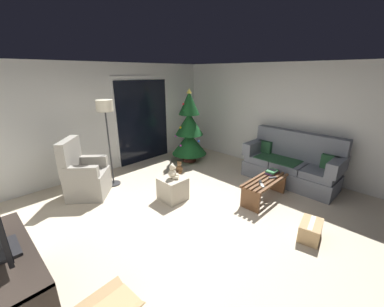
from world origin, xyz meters
TOP-DOWN VIEW (x-y plane):
  - ground_plane at (0.00, 0.00)m, footprint 7.00×7.00m
  - wall_back at (0.00, 3.06)m, footprint 5.72×0.12m
  - wall_right at (2.86, 0.00)m, footprint 0.12×6.00m
  - patio_door_frame at (0.90, 2.99)m, footprint 1.60×0.02m
  - patio_door_glass at (0.90, 2.97)m, footprint 1.50×0.02m
  - couch at (2.32, -0.42)m, footprint 0.81×1.95m
  - coffee_table at (1.21, -0.41)m, footprint 1.10×0.40m
  - remote_black at (1.02, -0.41)m, footprint 0.16×0.12m
  - remote_graphite at (1.35, -0.48)m, footprint 0.16×0.11m
  - remote_white at (0.92, -0.49)m, footprint 0.14×0.14m
  - book_stack at (1.54, -0.36)m, footprint 0.25×0.18m
  - cell_phone at (1.54, -0.37)m, footprint 0.09×0.15m
  - christmas_tree at (1.66, 2.04)m, footprint 0.91×0.91m
  - armchair at (-1.06, 2.14)m, footprint 0.97×0.97m
  - floor_lamp at (-0.47, 2.21)m, footprint 0.32×0.32m
  - media_shelf at (-2.53, 0.19)m, footprint 0.40×1.40m
  - ottoman at (0.01, 0.82)m, footprint 0.44×0.44m
  - teddy_bear_cream at (0.02, 0.81)m, footprint 0.21×0.21m
  - teddy_bear_chestnut_by_tree at (0.94, 1.67)m, footprint 0.21×0.21m
  - cardboard_box_taped_mid_floor at (0.68, -1.43)m, footprint 0.47×0.35m

SIDE VIEW (x-z plane):
  - ground_plane at x=0.00m, z-range 0.00..0.00m
  - teddy_bear_chestnut_by_tree at x=0.94m, z-range -0.02..0.26m
  - cardboard_box_taped_mid_floor at x=0.68m, z-range 0.00..0.25m
  - ottoman at x=0.01m, z-range 0.00..0.43m
  - coffee_table at x=1.21m, z-range 0.07..0.48m
  - media_shelf at x=-2.53m, z-range -0.02..0.71m
  - couch at x=2.32m, z-range -0.14..0.94m
  - armchair at x=-1.06m, z-range -0.16..0.97m
  - remote_black at x=1.02m, z-range 0.42..0.44m
  - remote_graphite at x=1.35m, z-range 0.42..0.44m
  - remote_white at x=0.92m, z-range 0.42..0.44m
  - book_stack at x=1.54m, z-range 0.42..0.49m
  - cell_phone at x=1.54m, z-range 0.49..0.50m
  - teddy_bear_cream at x=0.02m, z-range 0.41..0.70m
  - christmas_tree at x=1.66m, z-range -0.11..1.80m
  - patio_door_glass at x=0.90m, z-range 0.00..2.10m
  - patio_door_frame at x=0.90m, z-range 0.00..2.20m
  - wall_back at x=0.00m, z-range 0.00..2.50m
  - wall_right at x=2.86m, z-range 0.00..2.50m
  - floor_lamp at x=-0.47m, z-range 0.61..2.40m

